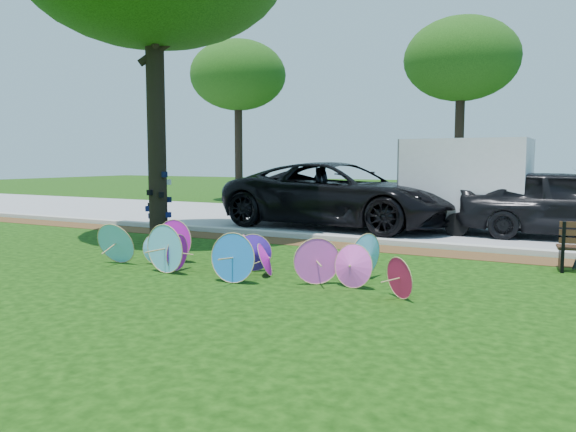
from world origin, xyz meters
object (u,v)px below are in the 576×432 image
black_van (340,195)px  parasol_pile (227,252)px  dark_pickup (567,204)px  cargo_trailer (467,180)px

black_van → parasol_pile: bearing=-170.1°
dark_pickup → cargo_trailer: size_ratio=1.63×
parasol_pile → dark_pickup: (5.02, 7.39, 0.50)m
black_van → cargo_trailer: size_ratio=2.15×
parasol_pile → dark_pickup: 8.95m
black_van → dark_pickup: size_ratio=1.32×
parasol_pile → cargo_trailer: bearing=71.3°
parasol_pile → black_van: black_van is taller
parasol_pile → cargo_trailer: (2.57, 7.59, 1.02)m
parasol_pile → cargo_trailer: cargo_trailer is taller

